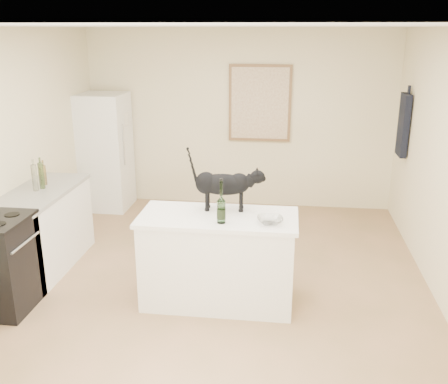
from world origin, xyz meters
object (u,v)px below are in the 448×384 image
fridge (105,152)px  wine_bottle (221,204)px  black_cat (223,187)px  glass_bowl (270,220)px

fridge → wine_bottle: 3.45m
fridge → black_cat: bearing=-48.9°
wine_bottle → glass_bowl: size_ratio=1.57×
fridge → glass_bowl: 3.70m
fridge → black_cat: size_ratio=2.59×
fridge → black_cat: fridge is taller
wine_bottle → glass_bowl: 0.47m
wine_bottle → glass_bowl: (0.44, 0.04, -0.16)m
fridge → wine_bottle: size_ratio=4.62×
black_cat → wine_bottle: size_ratio=1.78×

